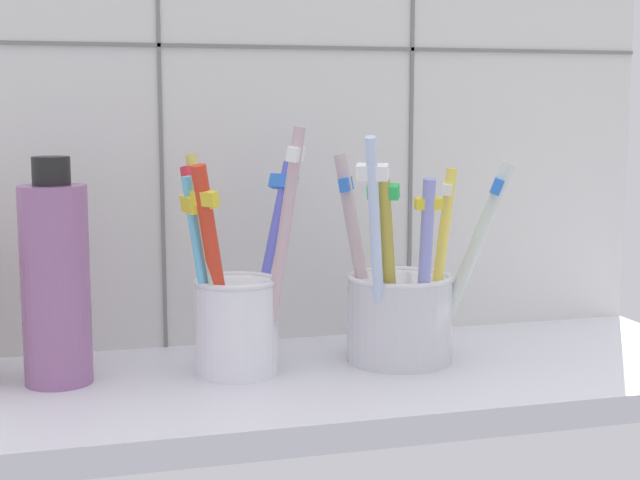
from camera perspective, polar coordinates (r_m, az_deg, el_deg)
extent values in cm
cube|color=silver|center=(71.70, 0.40, -8.74)|extent=(64.00, 22.00, 2.00)
cube|color=silver|center=(80.20, -1.98, 8.63)|extent=(64.00, 2.00, 45.00)
cube|color=gray|center=(77.27, -9.58, 8.54)|extent=(0.30, 0.20, 45.00)
cube|color=gray|center=(82.33, 5.52, 8.58)|extent=(0.30, 0.20, 45.00)
cube|color=gray|center=(79.26, -1.80, 11.49)|extent=(64.00, 0.20, 0.30)
cylinder|color=white|center=(70.82, -5.01, -5.24)|extent=(6.11, 6.11, 6.93)
torus|color=silver|center=(70.10, -5.05, -2.49)|extent=(6.30, 6.30, 0.50)
cylinder|color=red|center=(67.42, -6.25, -1.97)|extent=(3.93, 3.28, 15.50)
cube|color=yellow|center=(65.99, -6.92, 2.50)|extent=(1.92, 2.21, 1.12)
cylinder|color=#DBC659|center=(72.03, -6.95, -1.18)|extent=(2.55, 3.70, 15.82)
cube|color=#E5333F|center=(72.18, -7.59, 4.00)|extent=(2.09, 1.67, 1.18)
cylinder|color=#555AD0|center=(72.78, -3.13, -1.32)|extent=(5.23, 5.02, 15.21)
cube|color=blue|center=(73.87, -2.21, 3.52)|extent=(2.29, 2.34, 1.25)
cylinder|color=#61C2EC|center=(68.62, -7.08, -2.18)|extent=(2.89, 1.15, 14.51)
cube|color=yellow|center=(67.68, -7.73, 2.15)|extent=(1.42, 2.72, 1.30)
cylinder|color=#B1C2B1|center=(67.89, -6.43, -2.46)|extent=(2.45, 1.83, 14.07)
cube|color=yellow|center=(66.64, -6.95, 2.35)|extent=(1.90, 2.47, 1.05)
cylinder|color=#C7A8B2|center=(68.48, -2.31, -0.67)|extent=(3.65, 2.41, 18.01)
cube|color=white|center=(67.52, -1.48, 5.19)|extent=(1.96, 2.71, 1.13)
cylinder|color=silver|center=(74.21, 4.78, -4.76)|extent=(8.12, 8.12, 6.57)
torus|color=silver|center=(73.54, 4.81, -2.27)|extent=(8.21, 8.21, 0.50)
cylinder|color=#F9DF53|center=(72.49, 7.21, -1.51)|extent=(2.56, 1.79, 14.79)
cube|color=white|center=(71.72, 7.78, 3.02)|extent=(1.74, 2.47, 0.91)
cylinder|color=gold|center=(70.40, 4.10, -1.89)|extent=(4.00, 5.61, 14.71)
cube|color=green|center=(67.65, 3.81, 2.92)|extent=(2.46, 2.07, 1.21)
cylinder|color=silver|center=(73.68, 8.91, -1.24)|extent=(6.26, 3.97, 15.44)
cube|color=blue|center=(72.87, 10.60, 3.22)|extent=(2.10, 2.63, 1.34)
cylinder|color=beige|center=(73.18, 2.29, -0.98)|extent=(3.85, 2.68, 15.83)
cube|color=blue|center=(72.68, 1.57, 3.35)|extent=(1.81, 2.35, 1.14)
cylinder|color=#8A8DD9|center=(70.54, 6.29, -2.00)|extent=(1.29, 3.07, 14.27)
cube|color=yellow|center=(69.11, 6.51, 2.19)|extent=(2.00, 1.05, 0.91)
cylinder|color=silver|center=(68.63, 3.41, -0.93)|extent=(3.78, 5.97, 17.47)
cube|color=white|center=(66.06, 3.17, 4.09)|extent=(2.42, 1.97, 1.26)
cylinder|color=#966295|center=(69.92, -15.57, -2.63)|extent=(4.82, 4.82, 14.23)
cylinder|color=black|center=(68.90, -15.83, 4.01)|extent=(2.65, 2.65, 2.00)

